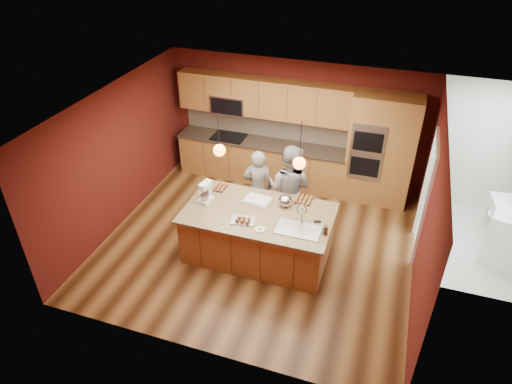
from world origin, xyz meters
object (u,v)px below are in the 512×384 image
(island, at_px, (259,234))
(mixing_bowl, at_px, (285,201))
(person_left, at_px, (258,187))
(stand_mixer, at_px, (206,193))
(person_right, at_px, (289,189))

(island, height_order, mixing_bowl, island)
(person_left, relative_size, stand_mixer, 4.13)
(person_right, xyz_separation_m, stand_mixer, (-1.26, -0.92, 0.21))
(stand_mixer, bearing_deg, island, 10.44)
(person_right, distance_m, stand_mixer, 1.57)
(person_left, xyz_separation_m, stand_mixer, (-0.64, -0.92, 0.31))
(island, xyz_separation_m, stand_mixer, (-0.98, 0.04, 0.62))
(person_right, relative_size, mixing_bowl, 7.01)
(stand_mixer, bearing_deg, mixing_bowl, 25.11)
(person_left, distance_m, stand_mixer, 1.17)
(island, xyz_separation_m, mixing_bowl, (0.36, 0.33, 0.55))
(stand_mixer, bearing_deg, person_left, 67.83)
(island, bearing_deg, stand_mixer, 177.71)
(person_right, height_order, mixing_bowl, person_right)
(person_right, bearing_deg, island, 82.00)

